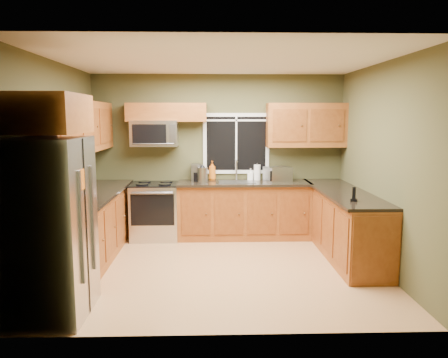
{
  "coord_description": "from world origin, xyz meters",
  "views": [
    {
      "loc": [
        -0.13,
        -5.59,
        2.0
      ],
      "look_at": [
        0.05,
        0.35,
        1.15
      ],
      "focal_mm": 35.0,
      "sensor_mm": 36.0,
      "label": 1
    }
  ],
  "objects": [
    {
      "name": "window",
      "position": [
        0.3,
        1.78,
        1.55
      ],
      "size": [
        1.12,
        0.03,
        1.02
      ],
      "color": "white",
      "rests_on": "back_wall"
    },
    {
      "name": "toaster_oven",
      "position": [
        0.97,
        1.48,
        1.06
      ],
      "size": [
        0.48,
        0.43,
        0.25
      ],
      "color": "#B7B7BC",
      "rests_on": "countertop_back"
    },
    {
      "name": "refrigerator",
      "position": [
        -1.74,
        -1.3,
        0.9
      ],
      "size": [
        0.74,
        0.9,
        1.8
      ],
      "color": "#B7B7BC",
      "rests_on": "ground"
    },
    {
      "name": "countertop_back",
      "position": [
        0.42,
        1.48,
        0.92
      ],
      "size": [
        2.17,
        0.65,
        0.04
      ],
      "primitive_type": "cube",
      "color": "black",
      "rests_on": "base_cabinets_back"
    },
    {
      "name": "back_wall",
      "position": [
        0.0,
        1.8,
        1.35
      ],
      "size": [
        4.2,
        0.0,
        4.2
      ],
      "primitive_type": "plane",
      "rotation": [
        1.57,
        0.0,
        0.0
      ],
      "color": "#474728",
      "rests_on": "ground"
    },
    {
      "name": "base_cabinets_left",
      "position": [
        -1.8,
        0.48,
        0.45
      ],
      "size": [
        0.6,
        2.65,
        0.9
      ],
      "primitive_type": "cube",
      "color": "brown",
      "rests_on": "ground"
    },
    {
      "name": "countertop_left",
      "position": [
        -1.78,
        0.48,
        0.92
      ],
      "size": [
        0.65,
        2.65,
        0.04
      ],
      "primitive_type": "cube",
      "color": "black",
      "rests_on": "base_cabinets_left"
    },
    {
      "name": "front_wall",
      "position": [
        0.0,
        -1.8,
        1.35
      ],
      "size": [
        4.2,
        0.0,
        4.2
      ],
      "primitive_type": "plane",
      "rotation": [
        -1.57,
        0.0,
        0.0
      ],
      "color": "#474728",
      "rests_on": "ground"
    },
    {
      "name": "upper_cabinets_left",
      "position": [
        -1.94,
        0.48,
        1.86
      ],
      "size": [
        0.33,
        2.65,
        0.72
      ],
      "primitive_type": "cube",
      "color": "brown",
      "rests_on": "left_wall"
    },
    {
      "name": "left_wall",
      "position": [
        -2.1,
        0.0,
        1.35
      ],
      "size": [
        0.0,
        3.6,
        3.6
      ],
      "primitive_type": "plane",
      "rotation": [
        1.57,
        0.0,
        1.57
      ],
      "color": "#474728",
      "rests_on": "ground"
    },
    {
      "name": "soap_bottle_a",
      "position": [
        -0.11,
        1.7,
        1.1
      ],
      "size": [
        0.14,
        0.14,
        0.32
      ],
      "primitive_type": "imported",
      "rotation": [
        0.0,
        0.0,
        0.16
      ],
      "color": "#CE6113",
      "rests_on": "countertop_back"
    },
    {
      "name": "upper_cabinets_back_left",
      "position": [
        -0.85,
        1.64,
        2.07
      ],
      "size": [
        1.3,
        0.33,
        0.3
      ],
      "primitive_type": "cube",
      "color": "brown",
      "rests_on": "back_wall"
    },
    {
      "name": "upper_cabinets_back_right",
      "position": [
        1.45,
        1.64,
        1.86
      ],
      "size": [
        1.3,
        0.33,
        0.72
      ],
      "primitive_type": "cube",
      "color": "brown",
      "rests_on": "back_wall"
    },
    {
      "name": "base_cabinets_back",
      "position": [
        0.42,
        1.5,
        0.45
      ],
      "size": [
        2.17,
        0.6,
        0.9
      ],
      "primitive_type": "cube",
      "color": "brown",
      "rests_on": "ground"
    },
    {
      "name": "sink",
      "position": [
        0.3,
        1.49,
        0.95
      ],
      "size": [
        0.6,
        0.42,
        0.36
      ],
      "color": "slate",
      "rests_on": "countertop_back"
    },
    {
      "name": "microwave",
      "position": [
        -1.05,
        1.61,
        1.73
      ],
      "size": [
        0.76,
        0.41,
        0.42
      ],
      "color": "#B7B7BC",
      "rests_on": "back_wall"
    },
    {
      "name": "kettle",
      "position": [
        -0.27,
        1.47,
        1.08
      ],
      "size": [
        0.22,
        0.22,
        0.3
      ],
      "color": "#B7B7BC",
      "rests_on": "countertop_back"
    },
    {
      "name": "range",
      "position": [
        -1.05,
        1.47,
        0.47
      ],
      "size": [
        0.76,
        0.69,
        0.94
      ],
      "color": "#B7B7BC",
      "rests_on": "ground"
    },
    {
      "name": "base_cabinets_peninsula",
      "position": [
        1.8,
        0.54,
        0.45
      ],
      "size": [
        0.6,
        2.52,
        0.9
      ],
      "color": "brown",
      "rests_on": "ground"
    },
    {
      "name": "right_wall",
      "position": [
        2.1,
        0.0,
        1.35
      ],
      "size": [
        0.0,
        3.6,
        3.6
      ],
      "primitive_type": "plane",
      "rotation": [
        1.57,
        0.0,
        -1.57
      ],
      "color": "#474728",
      "rests_on": "ground"
    },
    {
      "name": "upper_cabinet_over_fridge",
      "position": [
        -1.74,
        -1.3,
        2.03
      ],
      "size": [
        0.72,
        0.9,
        0.38
      ],
      "primitive_type": "cube",
      "color": "brown",
      "rests_on": "left_wall"
    },
    {
      "name": "paper_towel_roll",
      "position": [
        0.65,
        1.68,
        1.07
      ],
      "size": [
        0.15,
        0.15,
        0.29
      ],
      "color": "white",
      "rests_on": "countertop_back"
    },
    {
      "name": "ceiling",
      "position": [
        0.0,
        0.0,
        2.7
      ],
      "size": [
        4.2,
        4.2,
        0.0
      ],
      "primitive_type": "plane",
      "rotation": [
        3.14,
        0.0,
        0.0
      ],
      "color": "white",
      "rests_on": "back_wall"
    },
    {
      "name": "floor",
      "position": [
        0.0,
        0.0,
        0.0
      ],
      "size": [
        4.2,
        4.2,
        0.0
      ],
      "primitive_type": "plane",
      "color": "tan",
      "rests_on": "ground"
    },
    {
      "name": "countertop_peninsula",
      "position": [
        1.78,
        0.55,
        0.92
      ],
      "size": [
        0.65,
        2.5,
        0.04
      ],
      "primitive_type": "cube",
      "color": "black",
      "rests_on": "base_cabinets_peninsula"
    },
    {
      "name": "cordless_phone",
      "position": [
        1.67,
        -0.23,
        1.0
      ],
      "size": [
        0.1,
        0.1,
        0.18
      ],
      "color": "black",
      "rests_on": "countertop_peninsula"
    },
    {
      "name": "coffee_maker",
      "position": [
        -0.37,
        1.63,
        1.07
      ],
      "size": [
        0.18,
        0.24,
        0.28
      ],
      "color": "slate",
      "rests_on": "countertop_back"
    },
    {
      "name": "soap_bottle_b",
      "position": [
        0.54,
        1.69,
        1.04
      ],
      "size": [
        0.11,
        0.11,
        0.19
      ],
      "primitive_type": "imported",
      "rotation": [
        0.0,
        0.0,
        -0.3
      ],
      "color": "white",
      "rests_on": "countertop_back"
    }
  ]
}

